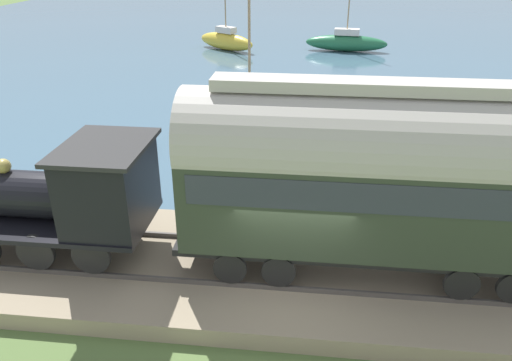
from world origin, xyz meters
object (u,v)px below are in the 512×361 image
rowboat_near_shore (139,139)px  passenger_coach (374,172)px  steam_locomotive (67,192)px  sailboat_green (346,42)px  rowboat_far_out (494,184)px  sailboat_black (250,134)px  sailboat_yellow (226,40)px

rowboat_near_shore → passenger_coach: bearing=-87.7°
rowboat_near_shore → steam_locomotive: bearing=-124.0°
sailboat_green → rowboat_far_out: (-23.01, -3.79, -0.46)m
steam_locomotive → sailboat_black: (8.64, -3.30, -1.58)m
steam_locomotive → passenger_coach: bearing=-90.0°
sailboat_green → rowboat_far_out: bearing=-165.0°
steam_locomotive → rowboat_near_shore: size_ratio=2.69×
sailboat_black → sailboat_yellow: bearing=-0.7°
sailboat_green → sailboat_yellow: 9.07m
steam_locomotive → rowboat_near_shore: bearing=8.4°
steam_locomotive → rowboat_far_out: size_ratio=2.07×
steam_locomotive → rowboat_far_out: bearing=-64.2°
steam_locomotive → rowboat_near_shore: steam_locomotive is taller
rowboat_far_out → sailboat_black: bearing=50.4°
passenger_coach → sailboat_green: bearing=-1.9°
passenger_coach → steam_locomotive: bearing=90.0°
sailboat_yellow → rowboat_far_out: 25.90m
steam_locomotive → sailboat_yellow: sailboat_yellow is taller
steam_locomotive → sailboat_yellow: size_ratio=0.69×
steam_locomotive → sailboat_yellow: (28.23, 0.98, -1.40)m
passenger_coach → sailboat_green: (28.76, -0.97, -2.34)m
steam_locomotive → sailboat_black: 9.38m
steam_locomotive → sailboat_green: bearing=-15.7°
sailboat_yellow → rowboat_near_shore: 19.82m
sailboat_yellow → rowboat_near_shore: size_ratio=3.89×
passenger_coach → rowboat_far_out: passenger_coach is taller
sailboat_black → rowboat_far_out: (-2.89, -8.57, -0.32)m
passenger_coach → sailboat_green: sailboat_green is taller
passenger_coach → rowboat_far_out: bearing=-39.7°
steam_locomotive → rowboat_far_out: 13.32m
steam_locomotive → passenger_coach: (0.00, -7.10, 0.91)m
sailboat_black → rowboat_near_shore: (-0.22, 4.54, -0.30)m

